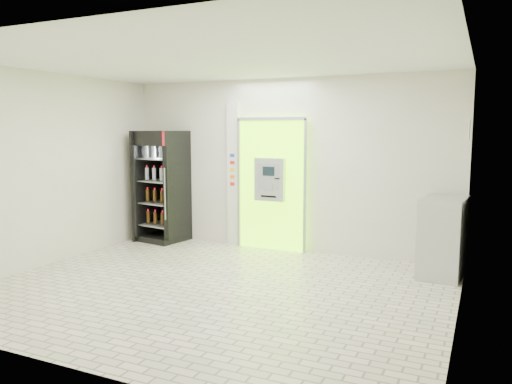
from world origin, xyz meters
The scene contains 7 objects.
ground centered at (0.00, 0.00, 0.00)m, with size 6.00×6.00×0.00m, color beige.
room_shell centered at (0.00, 0.00, 1.84)m, with size 6.00×6.00×6.00m.
atm_assembly centered at (-0.20, 2.41, 1.17)m, with size 1.30×0.24×2.33m.
pillar centered at (-0.98, 2.45, 1.30)m, with size 0.22×0.11×2.60m.
beverage_cooler centered at (-2.36, 2.15, 1.00)m, with size 0.89×0.84×2.09m.
steel_cabinet centered at (2.70, 1.90, 0.58)m, with size 0.66×0.91×1.15m.
exit_sign centered at (2.99, 1.40, 2.12)m, with size 0.02×0.22×0.26m.
Camera 1 is at (3.22, -5.63, 2.11)m, focal length 35.00 mm.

